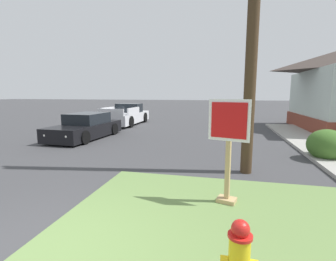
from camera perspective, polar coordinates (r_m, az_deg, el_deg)
The scene contains 6 objects.
grass_corner_patch at distance 4.31m, azimuth 12.54°, elevation -22.18°, with size 5.54×4.80×0.08m, color #668447.
stop_sign at distance 4.88m, azimuth 13.90°, elevation -5.05°, with size 0.77×0.37×2.05m.
manhole_cover at distance 6.41m, azimuth -3.47°, elevation -11.67°, with size 0.70×0.70×0.02m, color black.
parked_sedan_black at distance 12.94m, azimuth -18.66°, elevation 0.71°, with size 2.07×4.43×1.25m.
pickup_truck_white at distance 18.04m, azimuth -9.76°, elevation 3.41°, with size 2.13×5.04×1.48m.
shrub_by_curb at distance 9.78m, azimuth 33.20°, elevation -2.82°, with size 1.25×1.25×1.05m, color #3C6425.
Camera 1 is at (2.36, -2.47, 2.24)m, focal length 26.03 mm.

